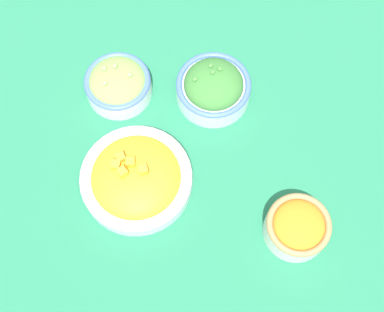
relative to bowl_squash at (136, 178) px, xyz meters
The scene contains 5 objects.
ground_plane 0.12m from the bowl_squash, 27.86° to the left, with size 3.00×3.00×0.00m, color #23704C.
bowl_squash is the anchor object (origin of this frame).
bowl_carrots 0.31m from the bowl_squash, 12.41° to the right, with size 0.12×0.12×0.06m.
bowl_broccoli 0.24m from the bowl_squash, 57.77° to the left, with size 0.15×0.15×0.08m.
bowl_lettuce 0.20m from the bowl_squash, 108.18° to the left, with size 0.13×0.13×0.07m.
Camera 1 is at (0.04, -0.38, 0.96)m, focal length 50.00 mm.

